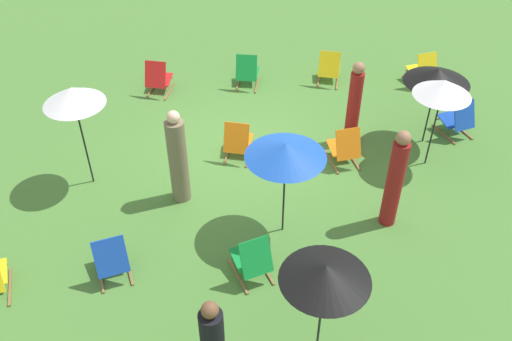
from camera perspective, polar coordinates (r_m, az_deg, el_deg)
name	(u,v)px	position (r m, az deg, el deg)	size (l,w,h in m)	color
ground_plane	(249,152)	(11.09, -0.72, 1.90)	(40.00, 40.00, 0.00)	#477A33
deckchair_1	(238,141)	(10.76, -1.86, 3.00)	(0.68, 0.87, 0.83)	olive
deckchair_2	(329,68)	(13.31, 7.53, 10.35)	(0.68, 0.87, 0.83)	olive
deckchair_3	(458,119)	(12.11, 20.03, 4.97)	(0.66, 0.86, 0.83)	olive
deckchair_4	(345,147)	(10.74, 9.09, 2.36)	(0.57, 0.82, 0.83)	olive
deckchair_5	(158,79)	(12.99, -10.03, 9.30)	(0.67, 0.86, 0.83)	olive
deckchair_6	(423,70)	(13.69, 16.76, 9.85)	(0.60, 0.83, 0.83)	olive
deckchair_7	(252,259)	(8.52, -0.39, -9.09)	(0.68, 0.87, 0.83)	olive
deckchair_8	(111,258)	(8.81, -14.66, -8.72)	(0.64, 0.85, 0.83)	olive
deckchair_10	(247,72)	(13.06, -0.92, 10.10)	(0.63, 0.84, 0.83)	olive
umbrella_0	(438,76)	(11.11, 18.17, 9.23)	(1.25, 1.25, 1.66)	black
umbrella_1	(326,273)	(6.52, 7.16, -10.42)	(1.09, 1.09, 1.92)	black
umbrella_2	(286,151)	(8.37, 3.08, 2.05)	(1.26, 1.26, 1.80)	black
umbrella_3	(73,96)	(9.79, -18.30, 7.28)	(1.05, 1.05, 2.02)	black
umbrella_4	(443,88)	(10.40, 18.70, 8.04)	(1.03, 1.03, 1.84)	black
person_0	(178,159)	(9.60, -8.02, 1.16)	(0.43, 0.43, 1.84)	#72664C
person_2	(395,181)	(9.27, 14.07, -1.01)	(0.36, 0.36, 1.88)	maroon
person_3	(354,104)	(11.07, 10.04, 6.70)	(0.30, 0.30, 1.80)	maroon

